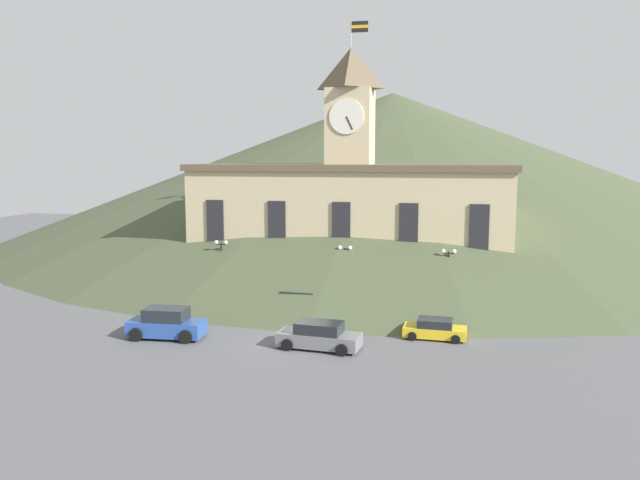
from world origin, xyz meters
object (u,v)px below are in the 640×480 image
(car_blue_van, at_px, (166,324))
(car_black_suv, at_px, (299,303))
(street_lamp_center, at_px, (345,260))
(street_lamp_right, at_px, (448,264))
(car_gray_pickup, at_px, (319,336))
(street_lamp_far_right, at_px, (221,254))
(car_yellow_coupe, at_px, (435,329))
(pedestrian, at_px, (458,300))

(car_blue_van, bearing_deg, car_black_suv, 46.81)
(street_lamp_center, xyz_separation_m, car_black_suv, (-2.60, -5.78, -2.57))
(street_lamp_right, bearing_deg, car_gray_pickup, -118.60)
(street_lamp_right, relative_size, car_gray_pickup, 0.84)
(street_lamp_center, height_order, car_blue_van, street_lamp_center)
(car_blue_van, bearing_deg, street_lamp_far_right, 92.71)
(car_yellow_coupe, bearing_deg, street_lamp_far_right, 153.97)
(street_lamp_right, relative_size, car_blue_van, 0.88)
(car_black_suv, relative_size, car_blue_van, 0.96)
(street_lamp_far_right, height_order, car_gray_pickup, street_lamp_far_right)
(street_lamp_far_right, height_order, pedestrian, street_lamp_far_right)
(car_yellow_coupe, xyz_separation_m, pedestrian, (1.58, 7.95, 0.27))
(street_lamp_center, bearing_deg, street_lamp_right, 0.00)
(street_lamp_center, relative_size, pedestrian, 2.81)
(street_lamp_far_right, relative_size, car_black_suv, 0.96)
(street_lamp_center, relative_size, car_yellow_coupe, 1.08)
(car_black_suv, bearing_deg, car_yellow_coupe, 158.40)
(pedestrian, bearing_deg, car_yellow_coupe, -80.93)
(street_lamp_right, distance_m, car_yellow_coupe, 10.93)
(street_lamp_right, height_order, car_yellow_coupe, street_lamp_right)
(car_yellow_coupe, height_order, pedestrian, pedestrian)
(street_lamp_right, bearing_deg, pedestrian, -71.08)
(street_lamp_center, xyz_separation_m, street_lamp_right, (8.77, 0.00, -0.01))
(street_lamp_right, distance_m, pedestrian, 3.71)
(street_lamp_center, bearing_deg, car_gray_pickup, -86.45)
(street_lamp_far_right, distance_m, car_yellow_coupe, 22.27)
(car_gray_pickup, relative_size, car_blue_van, 1.05)
(car_gray_pickup, distance_m, car_black_suv, 9.34)
(car_yellow_coupe, height_order, car_black_suv, car_black_suv)
(car_gray_pickup, xyz_separation_m, car_blue_van, (-10.63, 0.06, 0.15))
(car_black_suv, height_order, car_blue_van, car_blue_van)
(street_lamp_far_right, bearing_deg, car_black_suv, -33.58)
(car_gray_pickup, bearing_deg, car_yellow_coupe, 33.86)
(car_yellow_coupe, distance_m, car_black_suv, 11.71)
(street_lamp_far_right, relative_size, car_gray_pickup, 0.87)
(street_lamp_right, xyz_separation_m, car_black_suv, (-11.38, -5.78, -2.56))
(car_black_suv, distance_m, car_blue_van, 11.18)
(car_gray_pickup, xyz_separation_m, car_black_suv, (-3.50, 8.66, 0.02))
(car_gray_pickup, bearing_deg, car_black_suv, 117.41)
(street_lamp_far_right, bearing_deg, car_yellow_coupe, -28.53)
(street_lamp_center, relative_size, car_gray_pickup, 0.85)
(car_black_suv, xyz_separation_m, pedestrian, (12.27, 3.18, 0.07))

